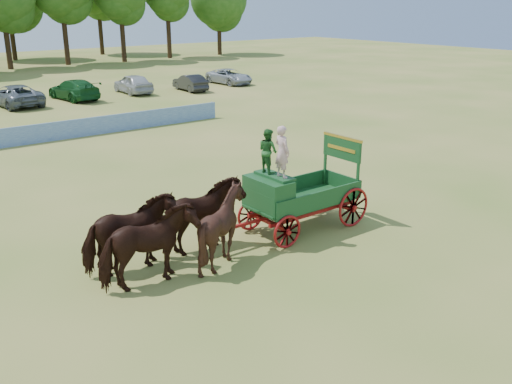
% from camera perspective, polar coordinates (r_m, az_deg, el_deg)
% --- Properties ---
extents(ground, '(160.00, 160.00, 0.00)m').
position_cam_1_polar(ground, '(17.90, -3.90, -6.03)').
color(ground, '#A68C4B').
rests_on(ground, ground).
extents(horse_lead_left, '(2.72, 1.29, 2.27)m').
position_cam_1_polar(horse_lead_left, '(15.68, -10.70, -5.48)').
color(horse_lead_left, black).
rests_on(horse_lead_left, ground).
extents(horse_lead_right, '(2.74, 1.34, 2.27)m').
position_cam_1_polar(horse_lead_right, '(16.60, -12.47, -4.21)').
color(horse_lead_right, black).
rests_on(horse_lead_right, ground).
extents(horse_wheel_left, '(2.44, 2.27, 2.28)m').
position_cam_1_polar(horse_wheel_left, '(16.79, -3.43, -3.50)').
color(horse_wheel_left, black).
rests_on(horse_wheel_left, ground).
extents(horse_wheel_right, '(2.77, 1.41, 2.27)m').
position_cam_1_polar(horse_wheel_right, '(17.65, -5.45, -2.44)').
color(horse_wheel_right, black).
rests_on(horse_wheel_right, ground).
extents(farm_dray, '(6.00, 2.00, 3.81)m').
position_cam_1_polar(farm_dray, '(18.75, 3.05, 0.44)').
color(farm_dray, '#A81610').
rests_on(farm_dray, ground).
extents(sponsor_banner, '(26.00, 0.08, 1.05)m').
position_cam_1_polar(sponsor_banner, '(33.30, -23.13, 5.09)').
color(sponsor_banner, '#1B4096').
rests_on(sponsor_banner, ground).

